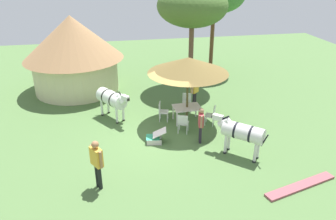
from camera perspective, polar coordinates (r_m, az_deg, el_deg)
ground_plane at (r=13.94m, az=-1.93°, el=-4.57°), size 36.00×36.00×0.00m
thatched_hut at (r=18.85m, az=-16.24°, el=9.88°), size 5.44×5.44×4.19m
shade_umbrella at (r=14.14m, az=3.56°, el=7.86°), size 3.55×3.55×3.06m
patio_dining_table at (r=14.89m, az=3.35°, el=0.25°), size 1.27×0.93×0.74m
patio_chair_west_end at (r=15.01m, az=-1.08°, el=-0.04°), size 0.52×0.54×0.90m
patio_chair_east_end at (r=13.92m, az=2.64°, el=-2.20°), size 0.57×0.55×0.90m
patio_chair_near_hut at (r=14.76m, az=7.70°, el=-0.73°), size 0.57×0.58×0.90m
patio_chair_near_lawn at (r=15.99m, az=3.32°, el=1.57°), size 0.53×0.51×0.90m
guest_beside_umbrella at (r=16.22m, az=4.73°, el=3.65°), size 0.46×0.46×1.64m
guest_behind_table at (r=13.11m, az=5.79°, el=-2.14°), size 0.27×0.55×1.54m
standing_watcher at (r=10.70m, az=-12.40°, el=-8.63°), size 0.44×0.55×1.77m
striped_lounge_chair at (r=13.39m, az=-2.20°, el=-4.69°), size 0.90×0.66×0.58m
zebra_nearest_camera at (r=15.23m, az=-9.78°, el=1.95°), size 1.50×1.93×1.54m
zebra_by_umbrella at (r=12.46m, az=12.81°, el=-3.83°), size 1.76×1.67×1.55m
acacia_tree_right_background at (r=18.30m, az=4.30°, el=17.74°), size 3.83×3.83×5.74m
brick_patio_kerb at (r=11.93m, az=22.25°, el=-12.22°), size 2.80×1.08×0.08m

